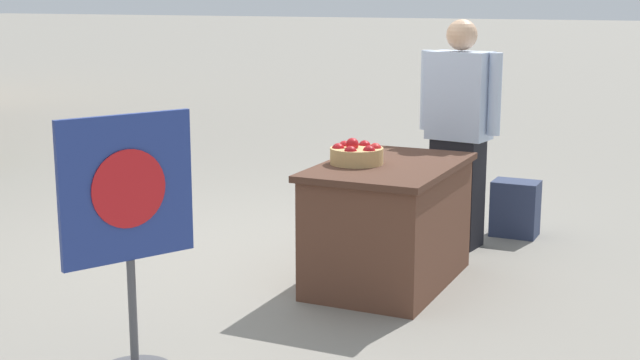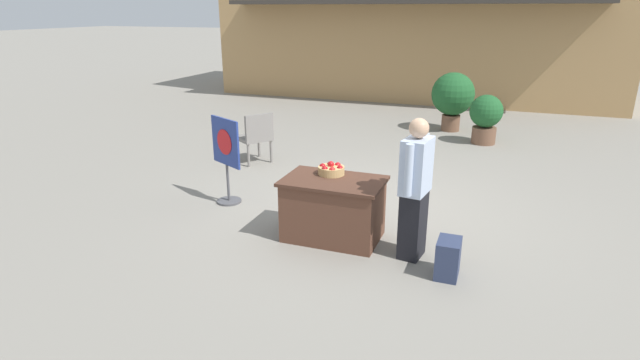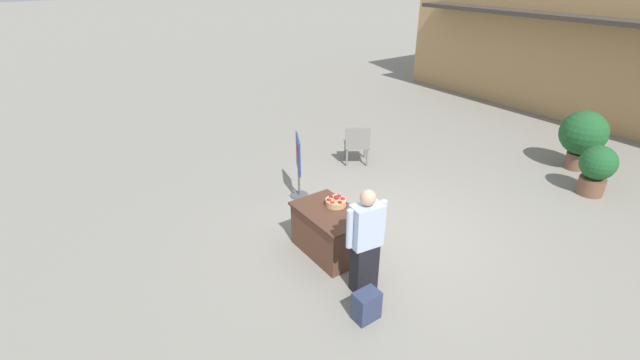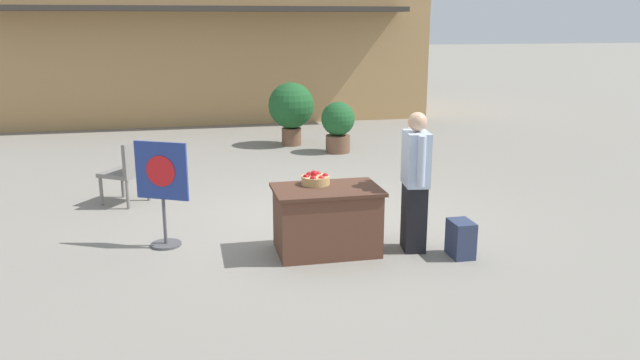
{
  "view_description": "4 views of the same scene",
  "coord_description": "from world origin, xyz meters",
  "views": [
    {
      "loc": [
        -5.24,
        -2.94,
        1.79
      ],
      "look_at": [
        -0.08,
        -0.55,
        0.6
      ],
      "focal_mm": 50.0,
      "sensor_mm": 36.0,
      "label": 1
    },
    {
      "loc": [
        1.68,
        -6.44,
        2.72
      ],
      "look_at": [
        -0.31,
        -1.1,
        0.76
      ],
      "focal_mm": 28.0,
      "sensor_mm": 36.0,
      "label": 2
    },
    {
      "loc": [
        4.39,
        -4.47,
        4.22
      ],
      "look_at": [
        -0.74,
        -0.84,
        1.0
      ],
      "focal_mm": 24.0,
      "sensor_mm": 36.0,
      "label": 3
    },
    {
      "loc": [
        -1.69,
        -7.73,
        2.61
      ],
      "look_at": [
        -0.08,
        -0.36,
        0.68
      ],
      "focal_mm": 35.0,
      "sensor_mm": 36.0,
      "label": 4
    }
  ],
  "objects": [
    {
      "name": "ground_plane",
      "position": [
        0.0,
        0.0,
        0.0
      ],
      "size": [
        120.0,
        120.0,
        0.0
      ],
      "primitive_type": "plane",
      "color": "gray"
    },
    {
      "name": "storefront_building",
      "position": [
        -1.25,
        10.59,
        2.34
      ],
      "size": [
        12.15,
        5.39,
        4.67
      ],
      "color": "tan",
      "rests_on": "ground_plane"
    },
    {
      "name": "display_table",
      "position": [
        -0.16,
        -1.06,
        0.39
      ],
      "size": [
        1.22,
        0.78,
        0.77
      ],
      "color": "brown",
      "rests_on": "ground_plane"
    },
    {
      "name": "apple_basket",
      "position": [
        -0.25,
        -0.88,
        0.83
      ],
      "size": [
        0.33,
        0.33,
        0.16
      ],
      "color": "tan",
      "rests_on": "display_table"
    },
    {
      "name": "person_visitor",
      "position": [
        0.85,
        -1.21,
        0.83
      ],
      "size": [
        0.32,
        0.6,
        1.62
      ],
      "rotation": [
        0.0,
        0.0,
        3.0
      ],
      "color": "black",
      "rests_on": "ground_plane"
    },
    {
      "name": "backpack",
      "position": [
        1.3,
        -1.54,
        0.21
      ],
      "size": [
        0.24,
        0.34,
        0.42
      ],
      "color": "#2D3856",
      "rests_on": "ground_plane"
    },
    {
      "name": "poster_board",
      "position": [
        -1.99,
        -0.46,
        0.71
      ],
      "size": [
        0.6,
        0.36,
        1.26
      ],
      "rotation": [
        0.0,
        0.0,
        -2.05
      ],
      "color": "#4C4C51",
      "rests_on": "ground_plane"
    },
    {
      "name": "patio_chair",
      "position": [
        -2.53,
        1.47,
        0.53
      ],
      "size": [
        0.76,
        0.76,
        0.94
      ],
      "rotation": [
        0.0,
        0.0,
        2.54
      ],
      "color": "gray",
      "rests_on": "ground_plane"
    },
    {
      "name": "potted_plant_near_right",
      "position": [
        1.33,
        4.41,
        0.58
      ],
      "size": [
        0.68,
        0.68,
        1.03
      ],
      "color": "brown",
      "rests_on": "ground_plane"
    },
    {
      "name": "potted_plant_far_right",
      "position": [
        0.54,
        5.36,
        0.82
      ],
      "size": [
        0.98,
        0.98,
        1.35
      ],
      "color": "brown",
      "rests_on": "ground_plane"
    }
  ]
}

